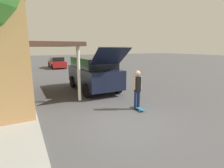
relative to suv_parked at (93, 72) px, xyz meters
name	(u,v)px	position (x,y,z in m)	size (l,w,h in m)	color
ground_plane	(121,123)	(-1.00, -5.21, -1.15)	(120.00, 120.00, 0.00)	#49494C
sidewalk	(14,95)	(-4.60, 0.79, -1.10)	(1.80, 80.00, 0.10)	#9E9E99
suv_parked	(93,72)	(0.00, 0.00, 0.00)	(2.20, 5.38, 2.75)	black
car_down_street	(57,63)	(0.29, 14.07, -0.45)	(1.86, 4.30, 1.47)	maroon
skateboarder	(137,88)	(0.38, -4.29, -0.17)	(0.41, 0.23, 1.75)	#192347
skateboard	(138,108)	(0.39, -4.38, -1.07)	(0.23, 0.79, 0.10)	#236B99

